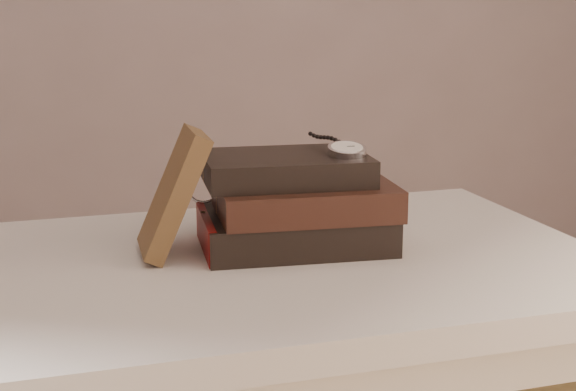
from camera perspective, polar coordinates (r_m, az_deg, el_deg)
name	(u,v)px	position (r m, az deg, el deg)	size (l,w,h in m)	color
table	(242,323)	(1.19, -3.14, -8.57)	(1.00, 0.60, 0.75)	beige
book_stack	(296,204)	(1.20, 0.53, -0.58)	(0.28, 0.21, 0.13)	black
journal	(174,193)	(1.16, -7.73, 0.16)	(0.03, 0.11, 0.18)	#412D19
pocket_watch	(345,149)	(1.19, 3.90, 3.15)	(0.06, 0.16, 0.02)	silver
eyeglasses	(222,184)	(1.27, -4.51, 0.75)	(0.12, 0.14, 0.05)	silver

